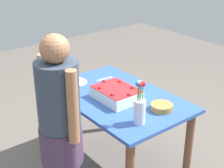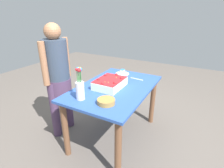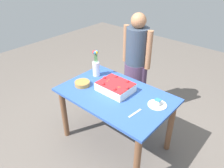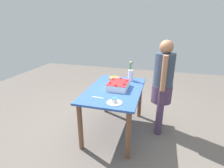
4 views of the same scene
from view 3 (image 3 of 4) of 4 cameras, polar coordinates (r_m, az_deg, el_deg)
ground_plane at (r=2.97m, az=0.80°, el=-14.60°), size 8.00×8.00×0.00m
dining_table at (r=2.56m, az=0.91°, el=-4.95°), size 1.29×0.83×0.75m
sheet_cake at (r=2.51m, az=0.90°, el=-0.74°), size 0.39×0.30×0.13m
serving_plate_with_slice at (r=2.35m, az=11.77°, el=-5.07°), size 0.20×0.20×0.07m
cake_knife at (r=2.22m, az=6.04°, el=-7.57°), size 0.03×0.18×0.00m
flower_vase at (r=2.80m, az=-4.18°, el=4.66°), size 0.09×0.09×0.35m
fruit_bowl at (r=2.66m, az=-7.77°, el=0.14°), size 0.18×0.18×0.05m
person_standing at (r=3.06m, az=6.33°, el=6.37°), size 0.45×0.31×1.49m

